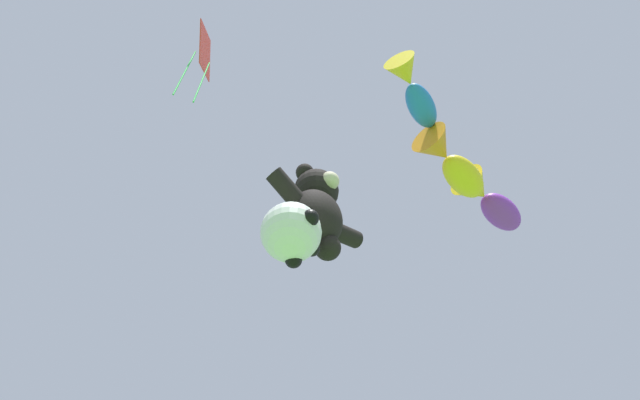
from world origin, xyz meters
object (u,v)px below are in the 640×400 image
(teddy_bear_kite, at_px, (316,209))
(diamond_kite, at_px, (203,55))
(fish_kite_cobalt, at_px, (413,89))
(fish_kite_violet, at_px, (488,200))
(fish_kite_goldfin, at_px, (451,162))
(soccer_ball_kite, at_px, (292,233))

(teddy_bear_kite, bearing_deg, diamond_kite, 174.05)
(fish_kite_cobalt, xyz_separation_m, fish_kite_violet, (3.89, 0.73, 0.11))
(fish_kite_cobalt, xyz_separation_m, fish_kite_goldfin, (1.97, 0.57, -0.39))
(teddy_bear_kite, height_order, fish_kite_violet, fish_kite_violet)
(fish_kite_cobalt, bearing_deg, diamond_kite, 150.90)
(soccer_ball_kite, bearing_deg, fish_kite_goldfin, -20.52)
(soccer_ball_kite, bearing_deg, diamond_kite, 171.03)
(teddy_bear_kite, distance_m, fish_kite_violet, 6.84)
(teddy_bear_kite, height_order, diamond_kite, diamond_kite)
(fish_kite_goldfin, bearing_deg, soccer_ball_kite, 159.48)
(fish_kite_violet, distance_m, diamond_kite, 8.41)
(teddy_bear_kite, bearing_deg, fish_kite_violet, -14.60)
(teddy_bear_kite, bearing_deg, fish_kite_goldfin, -25.07)
(diamond_kite, bearing_deg, fish_kite_goldfin, -16.15)
(teddy_bear_kite, distance_m, fish_kite_goldfin, 5.23)
(teddy_bear_kite, distance_m, fish_kite_cobalt, 4.88)
(soccer_ball_kite, height_order, fish_kite_goldfin, fish_kite_goldfin)
(fish_kite_cobalt, bearing_deg, teddy_bear_kite, 120.45)
(fish_kite_violet, bearing_deg, fish_kite_goldfin, -175.17)
(fish_kite_cobalt, relative_size, fish_kite_violet, 0.94)
(teddy_bear_kite, relative_size, fish_kite_cobalt, 1.13)
(soccer_ball_kite, xyz_separation_m, fish_kite_cobalt, (1.83, -1.99, 5.69))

